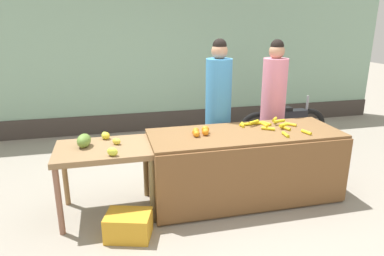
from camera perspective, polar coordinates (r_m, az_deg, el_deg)
ground_plane at (r=4.36m, az=4.19°, el=-11.48°), size 24.00×24.00×0.00m
market_wall_back at (r=6.84m, az=-3.63°, el=13.54°), size 8.89×0.23×3.37m
fruit_stall_counter at (r=4.27m, az=8.51°, el=-6.06°), size 2.25×0.86×0.83m
side_table_wooden at (r=3.89m, az=-14.05°, el=-4.50°), size 1.03×0.72×0.79m
banana_bunch_pile at (r=4.36m, az=12.44°, el=0.46°), size 0.68×0.64×0.07m
orange_pile at (r=3.98m, az=1.40°, el=-0.57°), size 0.21×0.19×0.09m
mango_papaya_pile at (r=3.90m, az=-15.90°, el=-2.05°), size 0.49×0.68×0.14m
vendor_woman_blue_shirt at (r=4.66m, az=4.28°, el=2.94°), size 0.34×0.34×1.87m
vendor_woman_pink_shirt at (r=5.05m, az=13.04°, el=3.50°), size 0.34×0.34×1.84m
parked_motorcycle at (r=6.08m, az=14.54°, el=0.54°), size 1.60×0.18×0.88m
produce_crate at (r=3.68m, az=-10.30°, el=-15.34°), size 0.51×0.43×0.26m
produce_sack at (r=4.65m, az=-4.24°, el=-5.64°), size 0.44×0.41×0.57m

